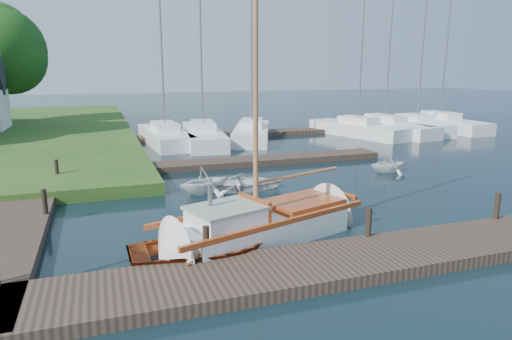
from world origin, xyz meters
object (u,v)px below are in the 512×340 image
object	(u,v)px
mooring_post_1	(206,242)
marina_boat_0	(165,135)
sailboat	(266,226)
mooring_post_4	(45,202)
tender_d	(390,161)
marina_boat_1	(203,134)
tender_b	(205,179)
tender_c	(243,181)
mooring_post_5	(57,169)
mooring_post_2	(369,222)
dinghy	(208,242)
marina_boat_7	(440,122)
marina_boat_4	(358,128)
marina_boat_6	(417,125)
marina_boat_5	(385,126)
marina_boat_2	(252,131)
tree_7	(1,50)
mooring_post_3	(497,206)

from	to	relation	value
mooring_post_1	marina_boat_0	distance (m)	19.40
sailboat	mooring_post_4	bearing A→B (deg)	132.26
tender_d	marina_boat_1	bearing A→B (deg)	29.08
tender_b	marina_boat_1	distance (m)	12.44
tender_c	mooring_post_5	bearing A→B (deg)	78.40
mooring_post_2	dinghy	world-z (taller)	mooring_post_2
marina_boat_0	marina_boat_7	size ratio (longest dim) A/B	0.87
mooring_post_5	marina_boat_4	world-z (taller)	marina_boat_4
tender_b	marina_boat_6	size ratio (longest dim) A/B	0.19
mooring_post_2	mooring_post_5	size ratio (longest dim) A/B	1.00
sailboat	marina_boat_5	distance (m)	23.47
marina_boat_5	dinghy	bearing A→B (deg)	127.15
marina_boat_5	mooring_post_1	bearing A→B (deg)	127.86
mooring_post_2	marina_boat_1	xyz separation A→B (m)	(-0.30, 19.01, -0.15)
mooring_post_2	tender_b	bearing A→B (deg)	113.26
mooring_post_1	tender_d	distance (m)	13.01
mooring_post_5	marina_boat_2	size ratio (longest dim) A/B	0.07
mooring_post_5	dinghy	size ratio (longest dim) A/B	0.20
marina_boat_7	marina_boat_2	bearing A→B (deg)	90.78
marina_boat_1	marina_boat_7	world-z (taller)	marina_boat_7
mooring_post_5	tender_d	size ratio (longest dim) A/B	0.41
mooring_post_2	marina_boat_1	world-z (taller)	marina_boat_1
mooring_post_2	mooring_post_5	xyz separation A→B (m)	(-8.50, 10.00, 0.00)
marina_boat_2	tree_7	bearing A→B (deg)	75.73
marina_boat_4	marina_boat_6	distance (m)	5.13
mooring_post_4	dinghy	world-z (taller)	mooring_post_4
mooring_post_4	mooring_post_5	xyz separation A→B (m)	(0.00, 5.00, 0.00)
sailboat	marina_boat_5	size ratio (longest dim) A/B	0.82
sailboat	marina_boat_7	distance (m)	28.03
sailboat	marina_boat_1	xyz separation A→B (m)	(2.10, 17.47, 0.21)
sailboat	marina_boat_1	world-z (taller)	marina_boat_1
mooring_post_3	tender_d	xyz separation A→B (m)	(1.54, 7.62, -0.19)
tender_d	marina_boat_7	bearing A→B (deg)	-47.89
mooring_post_4	sailboat	world-z (taller)	sailboat
mooring_post_3	mooring_post_5	world-z (taller)	same
mooring_post_3	marina_boat_7	distance (m)	24.36
tender_b	marina_boat_1	xyz separation A→B (m)	(2.65, 12.15, -0.02)
marina_boat_2	tender_c	bearing A→B (deg)	-178.91
marina_boat_1	marina_boat_5	bearing A→B (deg)	-83.53
mooring_post_5	tender_c	xyz separation A→B (m)	(7.13, -3.05, -0.37)
tender_d	mooring_post_4	bearing A→B (deg)	100.16
tender_c	marina_boat_0	size ratio (longest dim) A/B	0.31
mooring_post_2	marina_boat_4	bearing A→B (deg)	59.26
tender_c	tree_7	distance (m)	27.61
mooring_post_3	mooring_post_5	xyz separation A→B (m)	(-13.00, 10.00, 0.00)
tender_d	marina_boat_1	size ratio (longest dim) A/B	0.21
mooring_post_3	marina_boat_6	world-z (taller)	marina_boat_6
sailboat	tree_7	size ratio (longest dim) A/B	1.05
mooring_post_1	mooring_post_2	xyz separation A→B (m)	(4.50, 0.00, 0.00)
marina_boat_5	marina_boat_6	bearing A→B (deg)	-106.73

